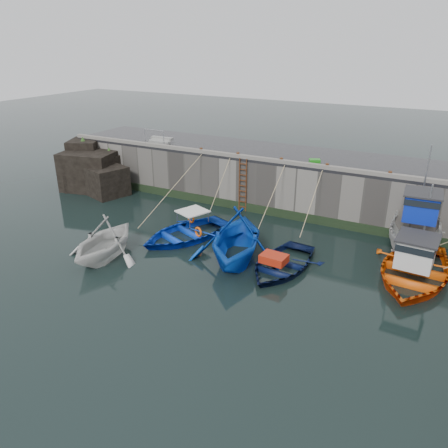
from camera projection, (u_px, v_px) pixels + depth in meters
The scene contains 24 objects.
ground at pixel (180, 298), 17.39m from camera, with size 120.00×120.00×0.00m, color black.
quay_back at pixel (290, 180), 26.99m from camera, with size 30.00×5.00×3.00m, color slate.
road_back at pixel (291, 155), 26.37m from camera, with size 30.00×5.00×0.16m, color black.
kerb_back at pixel (277, 161), 24.39m from camera, with size 30.00×0.30×0.20m, color slate.
algae_back at pixel (274, 212), 25.40m from camera, with size 30.00×0.08×0.50m, color black.
rock_outcrop at pixel (94, 170), 29.88m from camera, with size 5.85×4.24×3.41m.
ladder at pixel (243, 185), 25.71m from camera, with size 0.51×0.08×3.20m.
boat_near_white at pixel (106, 256), 20.74m from camera, with size 3.78×4.38×2.31m, color silver.
boat_near_white_rope at pixel (172, 218), 25.26m from camera, with size 0.04×6.62×3.10m, color tan, non-canonical shape.
boat_near_blue at pixel (186, 237), 22.73m from camera, with size 3.65×5.12×1.06m, color #0D39C3.
boat_near_blue_rope at pixel (220, 214), 25.78m from camera, with size 0.04×3.60×3.10m, color tan, non-canonical shape.
boat_near_blacktrim at pixel (236, 259), 20.52m from camera, with size 4.57×5.29×2.79m, color blue.
boat_near_blacktrim_rope at pixel (270, 227), 23.94m from camera, with size 0.04×4.29×3.10m, color tan, non-canonical shape.
boat_near_navy at pixel (281, 268), 19.70m from camera, with size 3.29×4.60×0.95m, color #091339.
boat_near_navy_rope at pixel (309, 235), 23.06m from camera, with size 0.04×4.17×3.10m, color tan, non-canonical shape.
boat_far_white at pixel (416, 235), 20.58m from camera, with size 2.68×6.30×5.38m.
boat_far_orange at pixel (414, 270), 18.71m from camera, with size 4.59×6.20×4.24m.
fish_crate at pixel (315, 162), 24.12m from camera, with size 0.59×0.45×0.26m, color #1C8117.
railing at pixel (160, 140), 29.01m from camera, with size 1.60×1.05×1.00m.
bollard_a at pixel (201, 150), 26.61m from camera, with size 0.18×0.18×0.28m, color #3F1E0F.
bollard_b at pixel (238, 155), 25.53m from camera, with size 0.18×0.18×0.28m, color #3F1E0F.
bollard_c at pixel (281, 160), 24.37m from camera, with size 0.18×0.18×0.28m, color #3F1E0F.
bollard_d at pixel (327, 166), 23.25m from camera, with size 0.18×0.18×0.28m, color #3F1E0F.
bollard_e at pixel (390, 174), 21.87m from camera, with size 0.18×0.18×0.28m, color #3F1E0F.
Camera 1 is at (8.50, -12.32, 9.50)m, focal length 35.00 mm.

